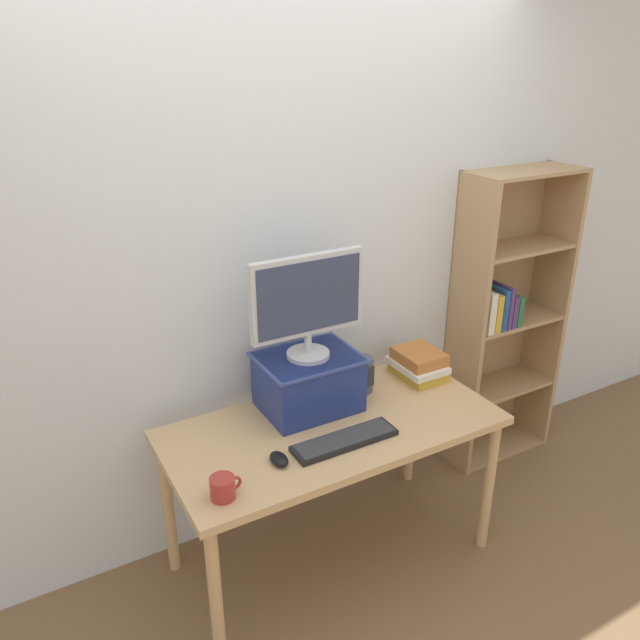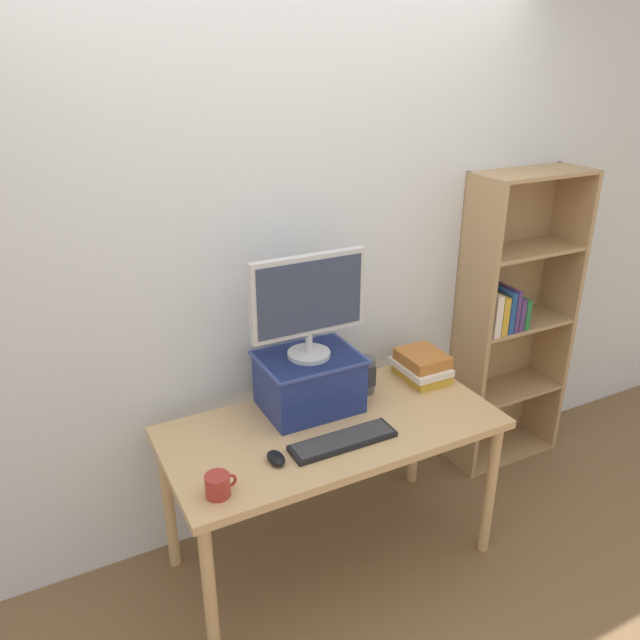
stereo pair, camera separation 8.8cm
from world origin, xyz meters
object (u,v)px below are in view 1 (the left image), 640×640
at_px(book_stack, 418,364).
at_px(computer_mouse, 279,459).
at_px(computer_monitor, 308,301).
at_px(desk, 333,439).
at_px(desk_speaker, 364,374).
at_px(keyboard, 345,440).
at_px(bookshelf_unit, 502,318).
at_px(coffee_mug, 223,488).
at_px(riser_box, 308,381).

bearing_deg(book_stack, computer_mouse, -161.88).
relative_size(computer_monitor, computer_mouse, 4.98).
xyz_separation_m(desk, desk_speaker, (0.27, 0.17, 0.17)).
distance_m(keyboard, book_stack, 0.68).
relative_size(bookshelf_unit, desk_speaker, 9.51).
height_order(computer_monitor, computer_mouse, computer_monitor).
xyz_separation_m(desk, coffee_mug, (-0.58, -0.22, 0.12)).
xyz_separation_m(computer_monitor, keyboard, (-0.01, -0.32, -0.50)).
relative_size(desk, bookshelf_unit, 0.87).
bearing_deg(riser_box, computer_monitor, -90.00).
height_order(book_stack, desk_speaker, desk_speaker).
bearing_deg(computer_monitor, book_stack, -1.05).
xyz_separation_m(desk, book_stack, (0.58, 0.16, 0.15)).
distance_m(desk, keyboard, 0.17).
distance_m(bookshelf_unit, keyboard, 1.38).
xyz_separation_m(keyboard, coffee_mug, (-0.55, -0.07, 0.03)).
relative_size(keyboard, coffee_mug, 3.78).
bearing_deg(computer_monitor, coffee_mug, -145.07).
bearing_deg(computer_monitor, desk, -82.11).
bearing_deg(keyboard, bookshelf_unit, 19.25).
bearing_deg(bookshelf_unit, computer_mouse, -164.46).
height_order(keyboard, coffee_mug, coffee_mug).
distance_m(riser_box, book_stack, 0.61).
xyz_separation_m(riser_box, computer_mouse, (-0.30, -0.31, -0.12)).
xyz_separation_m(book_stack, desk_speaker, (-0.31, 0.01, 0.02)).
bearing_deg(book_stack, desk, -164.46).
distance_m(bookshelf_unit, coffee_mug, 1.93).
height_order(computer_monitor, keyboard, computer_monitor).
bearing_deg(keyboard, riser_box, 89.04).
relative_size(riser_box, computer_mouse, 4.19).
height_order(desk, bookshelf_unit, bookshelf_unit).
bearing_deg(coffee_mug, keyboard, 7.58).
height_order(riser_box, keyboard, riser_box).
bearing_deg(coffee_mug, computer_monitor, 34.93).
bearing_deg(book_stack, desk_speaker, 177.71).
xyz_separation_m(desk, keyboard, (-0.03, -0.14, 0.09)).
bearing_deg(computer_monitor, desk_speaker, 0.26).
distance_m(bookshelf_unit, computer_monitor, 1.36).
bearing_deg(desk, computer_monitor, 97.89).
bearing_deg(computer_mouse, keyboard, -2.15).
bearing_deg(riser_box, bookshelf_unit, 5.97).
bearing_deg(riser_box, desk_speaker, -0.03).
bearing_deg(coffee_mug, book_stack, 18.08).
relative_size(desk, desk_speaker, 8.25).
relative_size(desk, riser_box, 3.31).
height_order(computer_mouse, desk_speaker, desk_speaker).
relative_size(coffee_mug, desk_speaker, 0.68).
distance_m(computer_mouse, desk_speaker, 0.67).
distance_m(computer_mouse, book_stack, 0.95).
bearing_deg(computer_monitor, keyboard, -90.97).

